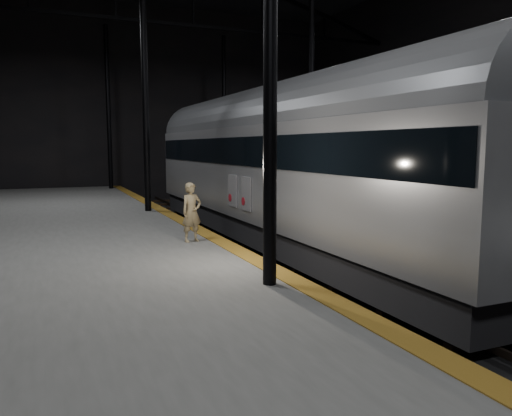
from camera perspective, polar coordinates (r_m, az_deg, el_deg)
ground at (r=15.15m, az=8.35°, el=-6.92°), size 44.00×44.00×0.00m
platform_left at (r=12.90m, az=-21.62°, el=-7.52°), size 9.00×43.80×1.00m
platform_right at (r=19.95m, az=27.11°, el=-2.78°), size 9.00×43.80×1.00m
tactile_strip at (r=13.55m, az=-3.41°, el=-4.16°), size 0.50×43.80×0.01m
track at (r=15.13m, az=8.36°, el=-6.67°), size 2.40×43.00×0.24m
train at (r=18.03m, az=2.24°, el=5.60°), size 3.19×21.35×5.71m
woman at (r=13.93m, az=-7.37°, el=-0.48°), size 0.68×0.53×1.65m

